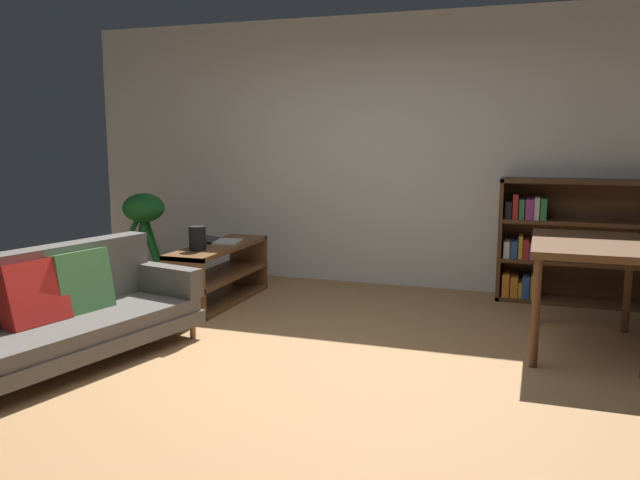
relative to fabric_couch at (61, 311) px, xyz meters
name	(u,v)px	position (x,y,z in m)	size (l,w,h in m)	color
ground_plane	(302,372)	(1.60, 0.32, -0.35)	(8.16, 8.16, 0.00)	#A87A4C
back_wall_panel	(395,153)	(1.60, 3.02, 1.00)	(6.80, 0.10, 2.70)	silver
fabric_couch	(61,311)	(0.00, 0.00, 0.00)	(1.12, 1.94, 0.76)	olive
media_console	(219,274)	(0.25, 1.77, -0.09)	(0.40, 1.30, 0.53)	brown
open_laptop	(220,240)	(0.19, 1.91, 0.20)	(0.49, 0.38, 0.06)	silver
desk_speaker	(198,238)	(0.22, 1.45, 0.29)	(0.15, 0.15, 0.21)	black
potted_floor_plant	(144,231)	(-0.69, 2.00, 0.24)	(0.46, 0.48, 0.96)	#333338
dining_table	(588,254)	(3.35, 1.43, 0.33)	(0.77, 1.15, 0.78)	#56351E
bookshelf	(569,243)	(3.28, 2.83, 0.20)	(1.45, 0.35, 1.13)	#56351E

